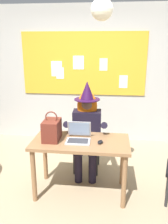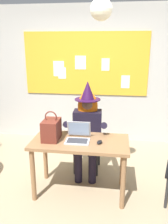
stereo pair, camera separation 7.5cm
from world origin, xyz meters
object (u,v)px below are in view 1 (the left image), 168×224
Objects in this scene: computer_mouse at (100,142)px; handbag at (52,130)px; laptop at (79,136)px; desk_main at (81,149)px; chair_at_desk at (87,138)px; person_costumed at (87,124)px.

computer_mouse is 0.63m from handbag.
laptop is 2.95× the size of computer_mouse.
desk_main is 0.69m from chair_at_desk.
chair_at_desk is 0.73m from laptop.
computer_mouse is at bearing 18.08° from person_costumed.
desk_main is 1.38× the size of chair_at_desk.
laptop is 0.29m from computer_mouse.
handbag is (-0.37, -0.01, 0.25)m from desk_main.
person_costumed is at bearing 127.24° from computer_mouse.
person_costumed reaches higher than computer_mouse.
chair_at_desk is at bearing 84.61° from laptop.
person_costumed reaches higher than laptop.
laptop is at bearing 3.39° from handbag.
desk_main is 11.89× the size of computer_mouse.
desk_main is at bearing -175.56° from computer_mouse.
chair_at_desk reaches higher than desk_main.
person_costumed is (0.00, -0.12, 0.28)m from chair_at_desk.
person_costumed is 0.69m from handbag.
person_costumed is 3.73× the size of handbag.
desk_main is 0.57m from person_costumed.
chair_at_desk is at bearing 60.13° from handbag.
desk_main is 0.44m from handbag.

